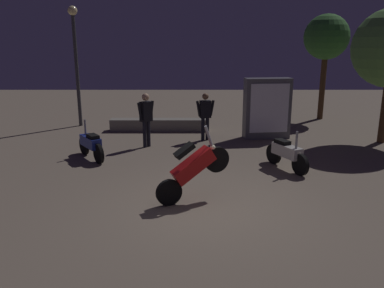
{
  "coord_description": "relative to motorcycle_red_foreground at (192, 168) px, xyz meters",
  "views": [
    {
      "loc": [
        -0.34,
        -7.48,
        3.32
      ],
      "look_at": [
        -0.31,
        1.3,
        1.0
      ],
      "focal_mm": 36.46,
      "sensor_mm": 36.0,
      "label": 1
    }
  ],
  "objects": [
    {
      "name": "motorcycle_red_foreground",
      "position": [
        0.0,
        0.0,
        0.0
      ],
      "size": [
        1.56,
        0.76,
        1.63
      ],
      "rotation": [
        0.0,
        0.0,
        0.41
      ],
      "color": "black",
      "rests_on": "ground_plane"
    },
    {
      "name": "tree_center_bg",
      "position": [
        5.63,
        9.15,
        2.7
      ],
      "size": [
        1.88,
        1.88,
        4.43
      ],
      "color": "#4C331E",
      "rests_on": "ground_plane"
    },
    {
      "name": "kiosk_billboard",
      "position": [
        2.6,
        5.65,
        0.31
      ],
      "size": [
        1.65,
        0.71,
        2.1
      ],
      "rotation": [
        0.0,
        0.0,
        3.26
      ],
      "color": "#595960",
      "rests_on": "ground_plane"
    },
    {
      "name": "person_bystander_far",
      "position": [
        0.43,
        5.32,
        0.22
      ],
      "size": [
        0.66,
        0.33,
        1.63
      ],
      "rotation": [
        0.0,
        0.0,
        4.98
      ],
      "color": "black",
      "rests_on": "ground_plane"
    },
    {
      "name": "planter_wall_low",
      "position": [
        -1.26,
        6.81,
        -0.52
      ],
      "size": [
        3.75,
        0.5,
        0.45
      ],
      "color": "gray",
      "rests_on": "ground_plane"
    },
    {
      "name": "ground_plane",
      "position": [
        0.32,
        -0.29,
        -0.74
      ],
      "size": [
        40.0,
        40.0,
        0.0
      ],
      "primitive_type": "plane",
      "color": "#756656"
    },
    {
      "name": "streetlamp_near",
      "position": [
        -4.54,
        7.72,
        2.22
      ],
      "size": [
        0.36,
        0.36,
        4.62
      ],
      "color": "#38383D",
      "rests_on": "ground_plane"
    },
    {
      "name": "motorcycle_blue_parked_left",
      "position": [
        -2.95,
        3.11,
        -0.31
      ],
      "size": [
        1.05,
        1.4,
        1.11
      ],
      "rotation": [
        0.0,
        0.0,
        2.2
      ],
      "color": "black",
      "rests_on": "ground_plane"
    },
    {
      "name": "motorcycle_white_parked_right",
      "position": [
        2.49,
        2.15,
        -0.31
      ],
      "size": [
        0.81,
        1.54,
        1.11
      ],
      "rotation": [
        0.0,
        0.0,
        5.16
      ],
      "color": "black",
      "rests_on": "ground_plane"
    },
    {
      "name": "person_rider_beside",
      "position": [
        -1.49,
        4.43,
        0.3
      ],
      "size": [
        0.52,
        0.55,
        1.74
      ],
      "rotation": [
        0.0,
        0.0,
        2.38
      ],
      "color": "black",
      "rests_on": "ground_plane"
    }
  ]
}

